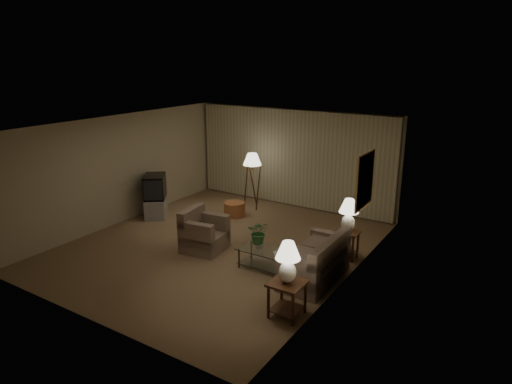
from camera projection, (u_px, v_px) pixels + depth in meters
ground at (219, 245)px, 10.19m from camera, size 7.00×7.00×0.00m
room_shell at (256, 157)px, 10.89m from camera, size 6.04×7.02×2.72m
sofa at (314, 263)px, 8.53m from camera, size 1.61×0.80×0.71m
armchair at (205, 234)px, 9.86m from camera, size 1.07×1.04×0.73m
side_table_near at (287, 293)px, 7.35m from camera, size 0.54×0.54×0.60m
side_table_far at (347, 240)px, 9.45m from camera, size 0.47×0.40×0.60m
table_lamp_near at (288, 259)px, 7.17m from camera, size 0.40×0.40×0.70m
table_lamp_far at (349, 212)px, 9.28m from camera, size 0.40×0.40×0.69m
coffee_table at (265, 256)px, 8.99m from camera, size 1.09×0.60×0.41m
tv_cabinet at (156, 207)px, 11.97m from camera, size 1.32×1.30×0.50m
crt_tv at (155, 187)px, 11.81m from camera, size 1.21×1.21×0.62m
floor_lamp at (252, 180)px, 12.45m from camera, size 0.50×0.50×1.54m
ottoman at (234, 209)px, 12.01m from camera, size 0.67×0.67×0.37m
vase at (259, 244)px, 9.00m from camera, size 0.19×0.19×0.15m
flowers at (259, 230)px, 8.91m from camera, size 0.54×0.51×0.48m
book at (274, 254)px, 8.74m from camera, size 0.28×0.29×0.02m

